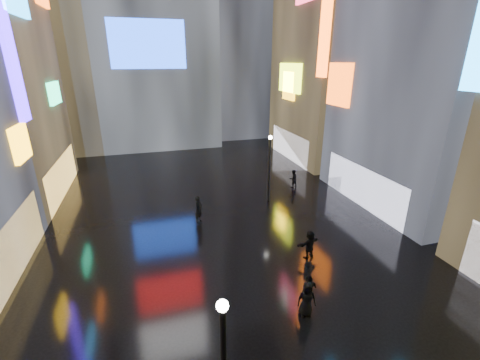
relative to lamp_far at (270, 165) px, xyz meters
name	(u,v)px	position (x,y,z in m)	size (l,w,h in m)	color
ground	(210,206)	(-4.65, 0.20, -2.94)	(140.00, 140.00, 0.00)	black
building_right_far	(340,23)	(11.33, 10.20, 11.03)	(10.28, 12.00, 28.00)	black
tower_flank_right	(233,9)	(4.35, 26.20, 14.06)	(12.00, 12.00, 34.00)	black
tower_flank_left	(44,35)	(-18.65, 22.20, 10.06)	(10.00, 10.00, 26.00)	black
lamp_far	(270,165)	(0.00, 0.00, 0.00)	(0.30, 0.30, 5.20)	black
pedestrian_3	(308,292)	(-2.64, -11.54, -2.05)	(1.05, 0.44, 1.78)	black
pedestrian_4	(307,299)	(-2.85, -11.80, -2.13)	(0.80, 0.52, 1.64)	black
pedestrian_5	(310,244)	(-0.67, -7.94, -2.12)	(1.53, 0.49, 1.65)	black
pedestrian_6	(199,209)	(-5.85, -2.03, -2.00)	(0.69, 0.45, 1.88)	black
pedestrian_7	(293,179)	(3.05, 2.02, -2.16)	(0.76, 0.60, 1.57)	black
umbrella_2	(309,274)	(-2.85, -11.80, -0.85)	(1.00, 1.02, 0.92)	black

